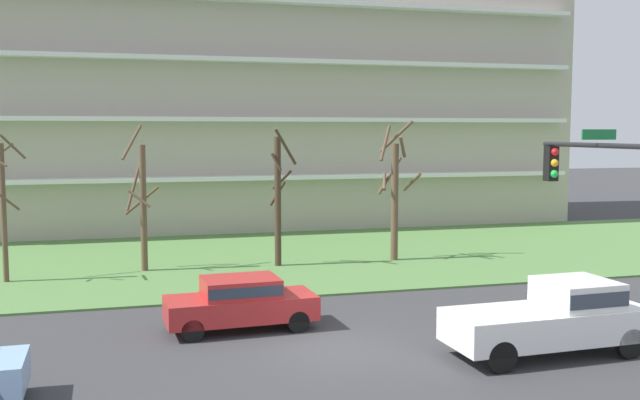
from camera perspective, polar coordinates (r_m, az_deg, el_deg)
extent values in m
plane|color=#38383A|center=(20.02, 1.33, -11.61)|extent=(160.00, 160.00, 0.00)
cube|color=#547F42|center=(33.32, -5.53, -4.64)|extent=(80.00, 16.00, 0.08)
cube|color=#B2A899|center=(46.73, -8.52, 8.20)|extent=(43.95, 12.02, 16.29)
cube|color=white|center=(40.35, -7.36, 1.71)|extent=(42.19, 0.90, 0.24)
cube|color=white|center=(40.27, -7.42, 6.34)|extent=(42.19, 0.90, 0.24)
cube|color=white|center=(40.45, -7.48, 10.96)|extent=(42.19, 0.90, 0.24)
cylinder|color=brown|center=(30.18, -23.68, -1.02)|extent=(0.21, 0.21, 5.41)
cylinder|color=brown|center=(29.66, -23.54, 0.04)|extent=(0.97, 0.43, 0.90)
cylinder|color=brown|center=(29.59, -23.08, 3.91)|extent=(0.83, 1.04, 0.98)
cylinder|color=brown|center=(30.74, -13.76, -0.70)|extent=(0.27, 0.27, 5.31)
cylinder|color=brown|center=(30.94, -14.46, 1.09)|extent=(0.75, 0.87, 2.02)
cylinder|color=brown|center=(30.29, -14.05, 0.09)|extent=(0.91, 0.44, 0.74)
cylinder|color=brown|center=(30.96, -14.64, 4.42)|extent=(0.93, 0.96, 1.47)
cylinder|color=brown|center=(31.38, -13.87, -0.04)|extent=(1.44, 0.20, 1.20)
cylinder|color=#423023|center=(31.02, -3.35, -0.20)|extent=(0.28, 0.28, 5.63)
cylinder|color=#423023|center=(30.46, -2.74, 4.22)|extent=(1.10, 0.65, 1.55)
cylinder|color=#423023|center=(30.71, -3.46, 3.00)|extent=(0.50, 0.34, 0.77)
cylinder|color=#423023|center=(31.33, -3.01, 1.60)|extent=(0.83, 0.68, 0.87)
cylinder|color=#423023|center=(31.30, -3.37, 0.51)|extent=(0.75, 0.26, 1.08)
cylinder|color=brown|center=(32.53, 5.91, -0.24)|extent=(0.32, 0.32, 5.31)
cylinder|color=brown|center=(33.09, 6.06, 5.02)|extent=(1.45, 0.80, 1.49)
cylinder|color=brown|center=(32.55, 5.17, 4.50)|extent=(0.84, 0.90, 1.61)
cylinder|color=brown|center=(32.92, 5.53, 1.93)|extent=(1.20, 0.24, 1.70)
cylinder|color=brown|center=(32.28, 6.52, 4.20)|extent=(0.61, 0.71, 0.98)
cylinder|color=brown|center=(32.45, 5.11, 1.47)|extent=(0.49, 1.00, 0.77)
cylinder|color=brown|center=(32.79, 7.27, 1.41)|extent=(0.21, 1.75, 0.94)
cube|color=white|center=(20.13, 17.45, -9.33)|extent=(5.47, 2.20, 0.85)
cube|color=white|center=(20.46, 19.60, -6.92)|extent=(1.87, 1.91, 0.70)
cube|color=#2D3847|center=(20.46, 19.60, -6.92)|extent=(1.83, 1.95, 0.38)
cylinder|color=black|center=(22.01, 20.18, -9.28)|extent=(0.81, 0.25, 0.80)
cylinder|color=black|center=(20.69, 23.23, -10.34)|extent=(0.81, 0.25, 0.80)
cylinder|color=black|center=(20.00, 11.41, -10.54)|extent=(0.81, 0.25, 0.80)
cylinder|color=black|center=(18.52, 14.10, -11.91)|extent=(0.81, 0.25, 0.80)
cube|color=#B22828|center=(21.73, -6.27, -8.43)|extent=(4.49, 2.03, 0.70)
cube|color=#B22828|center=(21.59, -6.29, -6.82)|extent=(2.28, 1.77, 0.55)
cube|color=#2D3847|center=(21.59, -6.29, -6.82)|extent=(2.24, 1.80, 0.30)
cylinder|color=black|center=(20.81, -10.03, -10.11)|extent=(0.65, 0.25, 0.64)
cylinder|color=black|center=(22.32, -10.61, -9.04)|extent=(0.65, 0.25, 0.64)
cylinder|color=black|center=(21.44, -1.73, -9.56)|extent=(0.65, 0.25, 0.64)
cylinder|color=black|center=(22.91, -2.87, -8.58)|extent=(0.65, 0.25, 0.64)
cylinder|color=black|center=(18.28, -23.96, -12.72)|extent=(0.64, 0.23, 0.64)
cylinder|color=black|center=(17.70, 21.59, 4.01)|extent=(0.12, 4.89, 0.12)
cube|color=black|center=(19.48, 17.76, 2.76)|extent=(0.28, 0.28, 0.90)
sphere|color=red|center=(19.34, 18.03, 3.63)|extent=(0.20, 0.20, 0.20)
sphere|color=#F2A519|center=(19.35, 18.01, 2.80)|extent=(0.20, 0.20, 0.20)
sphere|color=green|center=(19.37, 17.98, 1.97)|extent=(0.20, 0.20, 0.20)
cube|color=#197238|center=(17.89, 21.15, 4.84)|extent=(0.90, 0.04, 0.24)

